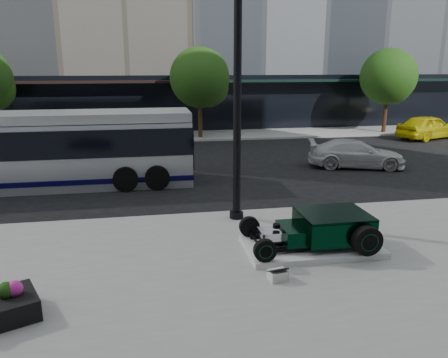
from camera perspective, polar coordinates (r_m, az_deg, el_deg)
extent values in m
plane|color=black|center=(16.06, -0.84, -2.32)|extent=(120.00, 120.00, 0.00)
cube|color=gray|center=(29.63, -5.26, 5.62)|extent=(70.00, 4.00, 0.12)
cube|color=black|center=(32.36, -23.85, 8.67)|extent=(22.00, 0.50, 4.00)
cube|color=black|center=(35.07, 16.30, 9.70)|extent=(24.00, 0.50, 4.00)
cube|color=black|center=(31.68, -24.40, 11.43)|extent=(22.00, 1.60, 0.15)
cube|color=black|center=(34.45, 16.94, 12.24)|extent=(24.00, 1.60, 0.15)
cylinder|color=black|center=(28.56, -3.13, 8.07)|extent=(0.28, 0.28, 2.60)
sphere|color=#173E11|center=(28.38, -3.20, 13.09)|extent=(3.80, 3.80, 3.80)
sphere|color=#173E11|center=(28.78, -2.05, 11.93)|extent=(2.60, 2.60, 2.60)
cylinder|color=black|center=(32.79, 20.28, 8.05)|extent=(0.28, 0.28, 2.60)
sphere|color=#173E11|center=(32.63, 20.68, 12.41)|extent=(3.80, 3.80, 3.80)
sphere|color=#173E11|center=(33.22, 21.23, 11.34)|extent=(2.60, 2.60, 2.60)
cube|color=silver|center=(11.51, 11.34, -8.64)|extent=(3.40, 1.80, 0.15)
cube|color=black|center=(11.06, 12.24, -8.69)|extent=(3.00, 0.08, 0.10)
cube|color=black|center=(11.83, 10.59, -7.03)|extent=(3.00, 0.08, 0.10)
cube|color=black|center=(11.52, 14.04, -5.96)|extent=(1.70, 1.45, 0.62)
cube|color=black|center=(11.41, 14.14, -4.41)|extent=(1.70, 1.45, 0.06)
cube|color=black|center=(11.18, 8.80, -7.00)|extent=(0.55, 1.05, 0.38)
cube|color=silver|center=(11.04, 6.06, -7.47)|extent=(0.55, 0.55, 0.34)
cylinder|color=black|center=(10.98, 6.86, -6.10)|extent=(0.18, 0.18, 0.10)
cylinder|color=black|center=(10.99, 4.27, -8.19)|extent=(0.06, 1.55, 0.06)
cylinder|color=black|center=(11.06, 18.18, -7.65)|extent=(0.72, 0.24, 0.72)
cylinder|color=black|center=(10.96, 18.49, -7.89)|extent=(0.37, 0.02, 0.37)
torus|color=#09321D|center=(10.95, 18.52, -7.91)|extent=(0.44, 0.02, 0.44)
cylinder|color=black|center=(12.48, 14.54, -4.82)|extent=(0.72, 0.24, 0.72)
cylinder|color=black|center=(12.59, 14.31, -4.64)|extent=(0.37, 0.02, 0.37)
torus|color=#09321D|center=(12.60, 14.28, -4.62)|extent=(0.44, 0.02, 0.44)
cylinder|color=black|center=(10.26, 5.38, -9.28)|extent=(0.54, 0.16, 0.54)
cylinder|color=black|center=(10.18, 5.51, -9.47)|extent=(0.28, 0.02, 0.28)
torus|color=#09321D|center=(10.17, 5.52, -9.50)|extent=(0.34, 0.02, 0.34)
cylinder|color=black|center=(11.66, 3.33, -6.23)|extent=(0.54, 0.16, 0.54)
cylinder|color=black|center=(11.73, 3.24, -6.09)|extent=(0.28, 0.02, 0.28)
torus|color=#09321D|center=(11.74, 3.22, -6.07)|extent=(0.34, 0.02, 0.34)
cube|color=silver|center=(9.86, 7.04, -12.36)|extent=(0.45, 0.36, 0.22)
cube|color=black|center=(9.81, 7.06, -11.71)|extent=(0.44, 0.35, 0.15)
cylinder|color=black|center=(12.77, 1.75, 11.33)|extent=(0.23, 0.23, 7.66)
cylinder|color=black|center=(13.51, 1.63, -4.69)|extent=(0.42, 0.42, 0.19)
sphere|color=#173E11|center=(8.99, -25.56, -13.54)|extent=(0.27, 0.27, 0.27)
cube|color=#B7BCC2|center=(18.60, -23.25, 2.89)|extent=(12.00, 2.55, 2.55)
cube|color=#0B0843|center=(18.78, -22.99, 0.34)|extent=(12.05, 2.60, 0.20)
cube|color=black|center=(18.51, -23.43, 4.63)|extent=(12.05, 2.60, 1.05)
cube|color=#B7BCC2|center=(18.39, -23.71, 7.38)|extent=(12.00, 2.40, 0.35)
cube|color=black|center=(18.14, -4.43, 4.65)|extent=(0.06, 2.30, 1.70)
cylinder|color=black|center=(17.04, -12.74, -0.02)|extent=(0.96, 0.28, 0.96)
cylinder|color=black|center=(19.56, -12.45, 1.89)|extent=(0.96, 0.28, 0.96)
cylinder|color=black|center=(17.02, -8.71, 0.17)|extent=(0.96, 0.28, 0.96)
cylinder|color=black|center=(19.55, -8.94, 2.05)|extent=(0.96, 0.28, 0.96)
imported|color=silver|center=(21.48, 16.88, 3.17)|extent=(4.75, 2.96, 1.28)
imported|color=yellow|center=(31.54, 25.12, 6.17)|extent=(4.92, 3.23, 1.56)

